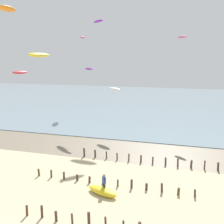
# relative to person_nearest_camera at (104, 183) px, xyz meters

# --- Properties ---
(wet_sand_strip) EXTENTS (120.00, 7.77, 0.01)m
(wet_sand_strip) POSITION_rel_person_nearest_camera_xyz_m (-3.73, 10.84, -0.91)
(wet_sand_strip) COLOR #7A6D59
(wet_sand_strip) RESTS_ON ground
(sea) EXTENTS (160.00, 70.00, 0.10)m
(sea) POSITION_rel_person_nearest_camera_xyz_m (-3.73, 49.73, -0.87)
(sea) COLOR gray
(sea) RESTS_ON ground
(groyne_mid) EXTENTS (14.89, 0.34, 0.82)m
(groyne_mid) POSITION_rel_person_nearest_camera_xyz_m (0.18, 1.43, -0.57)
(groyne_mid) COLOR #483622
(groyne_mid) RESTS_ON ground
(groyne_far) EXTENTS (17.66, 0.34, 1.03)m
(groyne_far) POSITION_rel_person_nearest_camera_xyz_m (3.42, 7.61, -0.48)
(groyne_far) COLOR #3F362C
(groyne_far) RESTS_ON ground
(person_nearest_camera) EXTENTS (0.38, 0.49, 1.71)m
(person_nearest_camera) POSITION_rel_person_nearest_camera_xyz_m (0.00, 0.00, 0.00)
(person_nearest_camera) COLOR #232328
(person_nearest_camera) RESTS_ON ground
(grounded_kite) EXTENTS (3.04, 2.00, 0.57)m
(grounded_kite) POSITION_rel_person_nearest_camera_xyz_m (-0.06, -0.29, -0.63)
(grounded_kite) COLOR yellow
(grounded_kite) RESTS_ON ground
(kite_aloft_1) EXTENTS (1.77, 1.69, 0.48)m
(kite_aloft_1) POSITION_rel_person_nearest_camera_xyz_m (5.14, 24.86, 13.77)
(kite_aloft_1) COLOR #E54C99
(kite_aloft_2) EXTENTS (3.10, 2.89, 0.81)m
(kite_aloft_2) POSITION_rel_person_nearest_camera_xyz_m (-9.67, 27.14, 17.02)
(kite_aloft_2) COLOR purple
(kite_aloft_4) EXTENTS (2.00, 3.26, 0.50)m
(kite_aloft_4) POSITION_rel_person_nearest_camera_xyz_m (-16.41, 36.07, 14.96)
(kite_aloft_4) COLOR #E54C99
(kite_aloft_5) EXTENTS (1.91, 1.41, 0.45)m
(kite_aloft_5) POSITION_rel_person_nearest_camera_xyz_m (-8.12, 18.11, 8.89)
(kite_aloft_5) COLOR purple
(kite_aloft_6) EXTENTS (2.69, 2.30, 0.44)m
(kite_aloft_6) POSITION_rel_person_nearest_camera_xyz_m (-4.21, 18.22, 5.93)
(kite_aloft_6) COLOR white
(kite_aloft_7) EXTENTS (1.61, 2.31, 0.60)m
(kite_aloft_7) POSITION_rel_person_nearest_camera_xyz_m (-15.32, 10.98, 8.62)
(kite_aloft_7) COLOR red
(kite_aloft_11) EXTENTS (0.95, 2.60, 0.70)m
(kite_aloft_11) POSITION_rel_person_nearest_camera_xyz_m (-10.95, 3.41, 15.19)
(kite_aloft_11) COLOR orange
(kite_aloft_12) EXTENTS (1.89, 3.39, 0.69)m
(kite_aloft_12) POSITION_rel_person_nearest_camera_xyz_m (-10.15, 7.47, 10.83)
(kite_aloft_12) COLOR yellow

